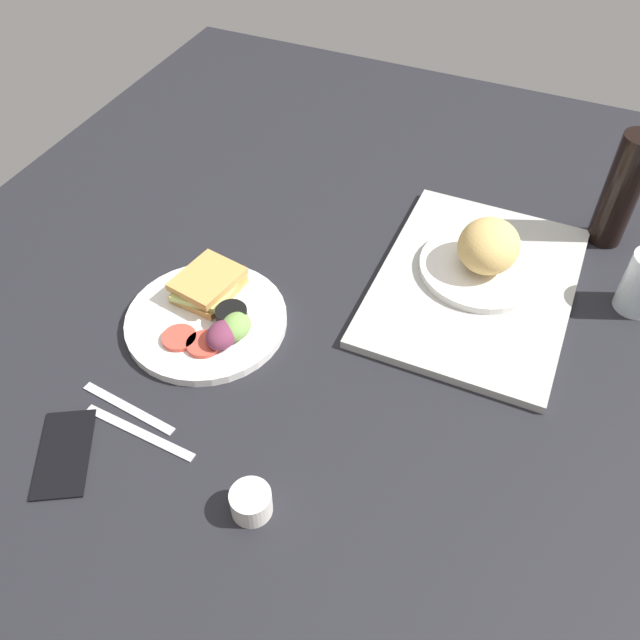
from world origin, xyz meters
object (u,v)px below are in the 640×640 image
object	(u,v)px
serving_tray	(475,285)
plate_with_salad	(210,314)
fork	(128,408)
knife	(139,432)
espresso_cup	(251,502)
cell_phone	(64,453)
soda_bottle	(622,191)
bread_plate_near	(486,254)

from	to	relation	value
serving_tray	plate_with_salad	distance (cm)	46.58
fork	knife	size ratio (longest dim) A/B	0.89
espresso_cup	cell_phone	distance (cm)	28.74
soda_bottle	fork	distance (cm)	92.77
soda_bottle	cell_phone	distance (cm)	102.98
soda_bottle	knife	size ratio (longest dim) A/B	1.17
plate_with_salad	soda_bottle	bearing A→B (deg)	130.29
espresso_cup	fork	xyz separation A→B (cm)	(-7.13, -24.77, -1.75)
bread_plate_near	espresso_cup	distance (cm)	59.43
soda_bottle	espresso_cup	world-z (taller)	soda_bottle
cell_phone	fork	bearing A→B (deg)	130.62
fork	cell_phone	size ratio (longest dim) A/B	1.18
soda_bottle	fork	size ratio (longest dim) A/B	1.31
bread_plate_near	espresso_cup	xyz separation A→B (cm)	(56.94, -16.67, -3.35)
plate_with_salad	espresso_cup	world-z (taller)	plate_with_salad
bread_plate_near	espresso_cup	size ratio (longest dim) A/B	3.89
fork	knife	world-z (taller)	same
bread_plate_near	cell_phone	xyz separation A→B (cm)	(60.07, -45.19, -4.95)
cell_phone	espresso_cup	bearing A→B (deg)	66.94
serving_tray	espresso_cup	bearing A→B (deg)	-17.02
espresso_cup	cell_phone	world-z (taller)	espresso_cup
bread_plate_near	plate_with_salad	world-z (taller)	bread_plate_near
plate_with_salad	soda_bottle	size ratio (longest dim) A/B	1.22
soda_bottle	knife	xyz separation A→B (cm)	(72.70, -56.26, -10.86)
serving_tray	fork	xyz separation A→B (cm)	(46.48, -41.18, -0.55)
plate_with_salad	fork	world-z (taller)	plate_with_salad
serving_tray	espresso_cup	size ratio (longest dim) A/B	8.04
serving_tray	bread_plate_near	bearing A→B (deg)	175.51
fork	cell_phone	world-z (taller)	cell_phone
plate_with_salad	cell_phone	xyz separation A→B (cm)	(30.93, -6.17, -1.37)
bread_plate_near	knife	distance (cm)	64.94
cell_phone	knife	bearing A→B (deg)	103.83
serving_tray	soda_bottle	distance (cm)	31.76
bread_plate_near	fork	bearing A→B (deg)	-39.76
soda_bottle	espresso_cup	size ratio (longest dim) A/B	3.97
plate_with_salad	knife	distance (cm)	23.77
serving_tray	fork	bearing A→B (deg)	-41.54
fork	cell_phone	xyz separation A→B (cm)	(10.26, -3.75, 0.15)
bread_plate_near	plate_with_salad	xyz separation A→B (cm)	(29.14, -39.02, -3.58)
fork	cell_phone	bearing A→B (deg)	-103.32
plate_with_salad	espresso_cup	distance (cm)	35.68
plate_with_salad	cell_phone	world-z (taller)	plate_with_salad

